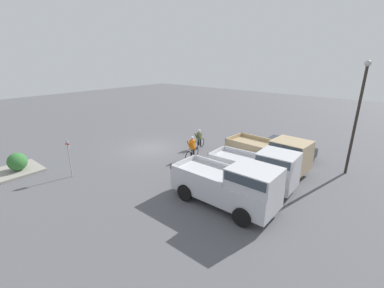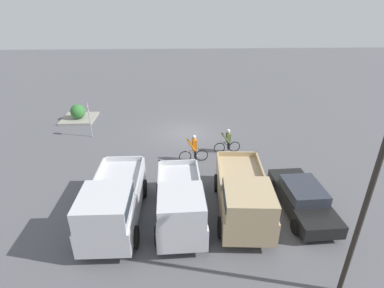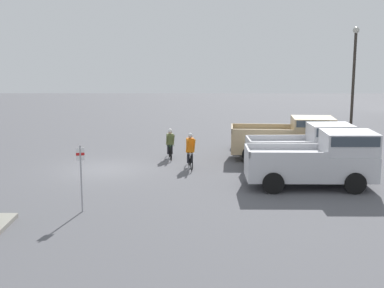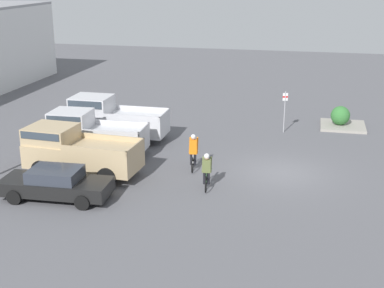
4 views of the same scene
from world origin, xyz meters
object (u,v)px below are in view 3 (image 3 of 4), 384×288
Objects in this scene: sedan_0 at (274,137)px; cyclist_0 at (190,151)px; lamppost at (353,79)px; fire_lane_sign at (81,172)px; pickup_truck_1 at (308,148)px; pickup_truck_2 at (321,159)px; pickup_truck_0 at (289,137)px; cyclist_1 at (170,143)px.

sedan_0 is 6.75m from cyclist_0.
fire_lane_sign is at bearing -48.47° from lamppost.
pickup_truck_1 is 2.82m from pickup_truck_2.
lamppost is (-4.45, 9.13, 3.20)m from cyclist_0.
pickup_truck_0 is 5.59m from pickup_truck_2.
fire_lane_sign reaches higher than sedan_0.
sedan_0 is 1.89× the size of fire_lane_sign.
lamppost is at bearing 146.32° from pickup_truck_1.
pickup_truck_1 is 2.80× the size of cyclist_0.
cyclist_1 is at bearing -114.31° from pickup_truck_1.
pickup_truck_2 is at bearing -23.83° from lamppost.
pickup_truck_0 is 1.01× the size of pickup_truck_2.
cyclist_0 is at bearing -69.75° from pickup_truck_0.
sedan_0 is 5.50m from lamppost.
pickup_truck_1 reaches higher than cyclist_1.
sedan_0 is at bearing -93.82° from lamppost.
fire_lane_sign is (8.98, -9.06, 0.31)m from pickup_truck_0.
pickup_truck_2 reaches higher than sedan_0.
fire_lane_sign is at bearing -36.31° from sedan_0.
cyclist_0 is (4.74, -4.80, 0.18)m from sedan_0.
fire_lane_sign is at bearing -56.71° from pickup_truck_1.
cyclist_0 is 0.72× the size of fire_lane_sign.
lamppost is at bearing 115.99° from cyclist_0.
cyclist_1 is (2.56, -5.90, 0.12)m from sedan_0.
pickup_truck_1 is 6.99m from lamppost.
pickup_truck_0 is at bearing 87.58° from cyclist_1.
pickup_truck_2 is (8.40, 0.75, 0.56)m from sedan_0.
cyclist_1 is 10.97m from lamppost.
sedan_0 is 0.86× the size of pickup_truck_0.
cyclist_1 is at bearing -131.33° from pickup_truck_2.
sedan_0 is at bearing -171.86° from pickup_truck_1.
lamppost is at bearing 86.18° from sedan_0.
fire_lane_sign is at bearing -45.25° from pickup_truck_0.
pickup_truck_2 reaches higher than pickup_truck_0.
pickup_truck_1 reaches higher than sedan_0.
sedan_0 is 8.45m from pickup_truck_2.
sedan_0 is 2.64× the size of cyclist_0.
pickup_truck_1 is 0.72× the size of lamppost.
cyclist_1 is at bearing -153.42° from cyclist_0.
pickup_truck_1 is at bearing 81.43° from cyclist_0.
sedan_0 is 5.66m from pickup_truck_1.
fire_lane_sign is at bearing -28.71° from cyclist_0.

